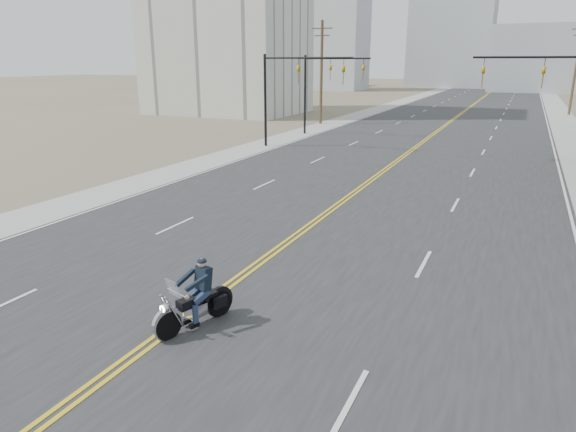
# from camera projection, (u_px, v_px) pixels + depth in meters

# --- Properties ---
(road) EXTENTS (20.00, 200.00, 0.01)m
(road) POSITION_uv_depth(u_px,v_px,m) (465.00, 111.00, 69.50)
(road) COLOR #303033
(road) RESTS_ON ground
(sidewalk_left) EXTENTS (3.00, 200.00, 0.01)m
(sidewalk_left) POSITION_uv_depth(u_px,v_px,m) (382.00, 108.00, 74.06)
(sidewalk_left) COLOR #A5A5A0
(sidewalk_left) RESTS_ON ground
(sidewalk_right) EXTENTS (3.00, 200.00, 0.01)m
(sidewalk_right) POSITION_uv_depth(u_px,v_px,m) (560.00, 115.00, 64.93)
(sidewalk_right) COLOR #A5A5A0
(sidewalk_right) RESTS_ON ground
(traffic_mast_left) EXTENTS (7.10, 0.26, 7.00)m
(traffic_mast_left) POSITION_uv_depth(u_px,v_px,m) (289.00, 82.00, 38.53)
(traffic_mast_left) COLOR black
(traffic_mast_left) RESTS_ON ground
(traffic_mast_right) EXTENTS (7.10, 0.26, 7.00)m
(traffic_mast_right) POSITION_uv_depth(u_px,v_px,m) (556.00, 87.00, 31.41)
(traffic_mast_right) COLOR black
(traffic_mast_right) RESTS_ON ground
(traffic_mast_far) EXTENTS (6.10, 0.26, 7.00)m
(traffic_mast_far) POSITION_uv_depth(u_px,v_px,m) (323.00, 80.00, 45.65)
(traffic_mast_far) COLOR black
(traffic_mast_far) RESTS_ON ground
(utility_pole_e) EXTENTS (2.20, 0.30, 11.00)m
(utility_pole_e) POSITION_uv_depth(u_px,v_px,m) (576.00, 68.00, 62.88)
(utility_pole_e) COLOR brown
(utility_pole_e) RESTS_ON ground
(utility_pole_left) EXTENTS (2.20, 0.30, 10.50)m
(utility_pole_left) POSITION_uv_depth(u_px,v_px,m) (321.00, 71.00, 53.71)
(utility_pole_left) COLOR brown
(utility_pole_left) RESTS_ON ground
(haze_bldg_a) EXTENTS (14.00, 12.00, 22.00)m
(haze_bldg_a) POSITION_uv_depth(u_px,v_px,m) (334.00, 41.00, 119.42)
(haze_bldg_a) COLOR #B7BCC6
(haze_bldg_a) RESTS_ON ground
(haze_bldg_b) EXTENTS (18.00, 14.00, 14.00)m
(haze_bldg_b) POSITION_uv_depth(u_px,v_px,m) (535.00, 59.00, 112.22)
(haze_bldg_b) COLOR #ADB2B7
(haze_bldg_b) RESTS_ON ground
(haze_bldg_d) EXTENTS (20.00, 15.00, 26.00)m
(haze_bldg_d) POSITION_uv_depth(u_px,v_px,m) (452.00, 35.00, 131.49)
(haze_bldg_d) COLOR #ADB2B7
(haze_bldg_d) RESTS_ON ground
(haze_bldg_f) EXTENTS (12.00, 12.00, 16.00)m
(haze_bldg_f) POSITION_uv_depth(u_px,v_px,m) (300.00, 56.00, 139.31)
(haze_bldg_f) COLOR #ADB2B7
(haze_bldg_f) RESTS_ON ground
(motorcyclist) EXTENTS (1.62, 2.46, 1.77)m
(motorcyclist) POSITION_uv_depth(u_px,v_px,m) (194.00, 295.00, 12.75)
(motorcyclist) COLOR black
(motorcyclist) RESTS_ON ground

